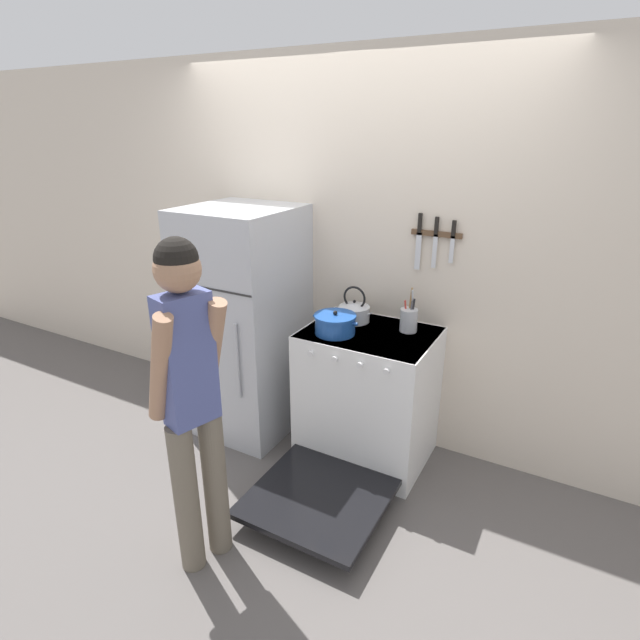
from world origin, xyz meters
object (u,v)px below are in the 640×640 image
(stove_range, at_px, (365,398))
(utensil_jar, at_px, (409,319))
(dutch_oven_pot, at_px, (335,324))
(tea_kettle, at_px, (354,311))
(refrigerator, at_px, (245,322))
(person, at_px, (191,394))

(stove_range, bearing_deg, utensil_jar, 40.11)
(dutch_oven_pot, height_order, utensil_jar, utensil_jar)
(stove_range, height_order, tea_kettle, tea_kettle)
(tea_kettle, height_order, utensil_jar, utensil_jar)
(tea_kettle, bearing_deg, dutch_oven_pot, -93.26)
(refrigerator, relative_size, person, 0.95)
(dutch_oven_pot, xyz_separation_m, person, (-0.18, -1.08, -0.00))
(refrigerator, bearing_deg, person, -63.72)
(dutch_oven_pot, relative_size, tea_kettle, 1.19)
(utensil_jar, bearing_deg, refrigerator, -170.86)
(refrigerator, bearing_deg, tea_kettle, 12.89)
(stove_range, relative_size, dutch_oven_pot, 4.44)
(tea_kettle, bearing_deg, utensil_jar, 1.16)
(dutch_oven_pot, relative_size, person, 0.18)
(refrigerator, height_order, stove_range, refrigerator)
(utensil_jar, xyz_separation_m, person, (-0.56, -1.33, -0.02))
(refrigerator, height_order, utensil_jar, refrigerator)
(dutch_oven_pot, bearing_deg, utensil_jar, 33.62)
(dutch_oven_pot, xyz_separation_m, utensil_jar, (0.38, 0.25, 0.02))
(refrigerator, relative_size, stove_range, 1.20)
(tea_kettle, bearing_deg, refrigerator, -167.11)
(stove_range, relative_size, tea_kettle, 5.28)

